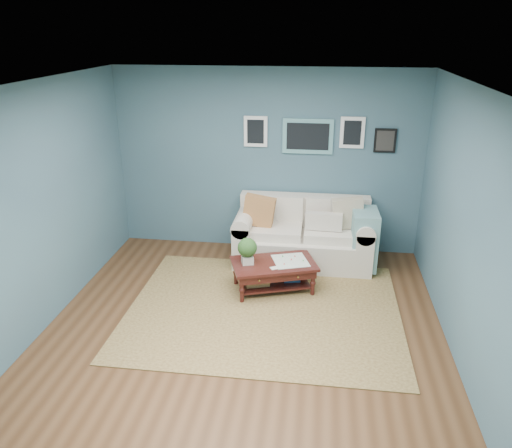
# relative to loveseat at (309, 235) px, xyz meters

# --- Properties ---
(room_shell) EXTENTS (5.00, 5.02, 2.70)m
(room_shell) POSITION_rel_loveseat_xyz_m (-0.65, -1.97, 0.94)
(room_shell) COLOR brown
(room_shell) RESTS_ON ground
(area_rug) EXTENTS (3.26, 2.61, 0.01)m
(area_rug) POSITION_rel_loveseat_xyz_m (-0.49, -1.43, -0.41)
(area_rug) COLOR brown
(area_rug) RESTS_ON ground
(loveseat) EXTENTS (1.99, 0.90, 1.02)m
(loveseat) POSITION_rel_loveseat_xyz_m (0.00, 0.00, 0.00)
(loveseat) COLOR silver
(loveseat) RESTS_ON ground
(coffee_table) EXTENTS (1.20, 0.92, 0.74)m
(coffee_table) POSITION_rel_loveseat_xyz_m (-0.48, -0.93, -0.09)
(coffee_table) COLOR black
(coffee_table) RESTS_ON ground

